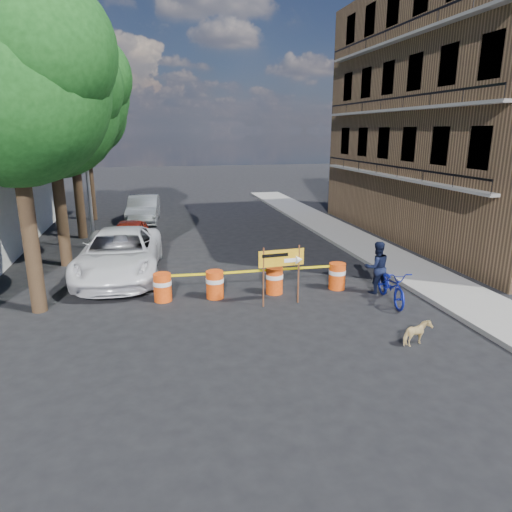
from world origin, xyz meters
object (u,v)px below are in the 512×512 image
barrel_mid_right (274,280)px  pedestrian (377,267)px  detour_sign (287,262)px  dog (417,333)px  barrel_far_left (163,287)px  barrel_mid_left (215,284)px  suv_white (120,254)px  sedan_silver (144,209)px  sedan_red (129,236)px  bicycle (393,270)px  barrel_far_right (337,275)px

barrel_mid_right → pedestrian: bearing=-12.0°
detour_sign → pedestrian: detour_sign is taller
dog → barrel_far_left: bearing=36.2°
barrel_mid_left → detour_sign: 2.51m
suv_white → detour_sign: bearing=-34.8°
barrel_mid_left → detour_sign: bearing=-26.7°
barrel_far_left → sedan_silver: bearing=92.7°
barrel_mid_left → sedan_silver: bearing=99.6°
barrel_mid_left → barrel_far_left: bearing=176.4°
detour_sign → sedan_red: bearing=118.0°
barrel_mid_right → suv_white: suv_white is taller
barrel_mid_left → suv_white: bearing=135.2°
pedestrian → suv_white: 9.18m
barrel_mid_left → sedan_silver: (-2.28, 13.51, 0.31)m
pedestrian → sedan_silver: pedestrian is taller
pedestrian → sedan_silver: (-7.57, 14.23, -0.09)m
pedestrian → bicycle: bearing=94.8°
detour_sign → sedan_silver: size_ratio=0.39×
pedestrian → sedan_red: pedestrian is taller
barrel_mid_right → bicycle: 3.77m
pedestrian → barrel_far_right: bearing=-28.5°
barrel_mid_left → sedan_red: (-2.90, 6.92, 0.20)m
detour_sign → suv_white: detour_sign is taller
barrel_mid_right → dog: barrel_mid_right is taller
barrel_mid_left → sedan_silver: 13.70m
barrel_far_left → bicycle: bearing=-14.2°
barrel_mid_left → sedan_red: 7.51m
barrel_far_left → barrel_mid_right: same height
detour_sign → pedestrian: size_ratio=1.07×
barrel_far_left → bicycle: bicycle is taller
bicycle → suv_white: 9.64m
dog → suv_white: (-7.53, 7.59, 0.53)m
barrel_mid_right → dog: 5.14m
sedan_red → barrel_mid_left: bearing=-61.3°
barrel_far_left → dog: 7.67m
barrel_far_right → suv_white: suv_white is taller
barrel_mid_left → barrel_mid_right: bearing=-0.6°
barrel_far_left → sedan_silver: sedan_silver is taller
barrel_mid_right → sedan_silver: 14.19m
sedan_silver → pedestrian: bearing=-57.4°
barrel_far_right → sedan_red: (-7.08, 6.99, 0.20)m
barrel_far_left → barrel_mid_left: size_ratio=1.00×
barrel_mid_right → suv_white: size_ratio=0.15×
barrel_mid_right → pedestrian: (3.31, -0.70, 0.41)m
barrel_mid_left → bicycle: 5.61m
barrel_mid_right → barrel_far_right: (2.20, -0.04, 0.00)m
barrel_far_left → bicycle: 7.22m
barrel_mid_right → sedan_red: (-4.88, 6.94, 0.20)m
dog → sedan_red: 13.61m
barrel_mid_left → barrel_mid_right: 1.98m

